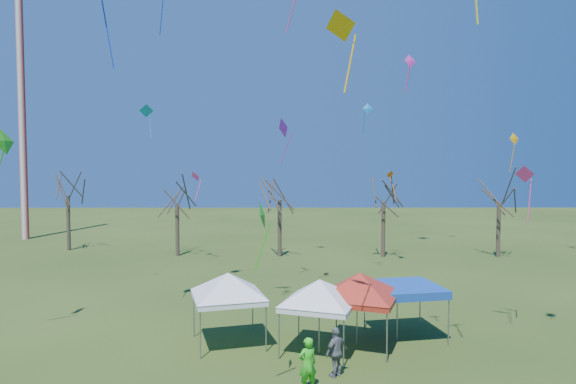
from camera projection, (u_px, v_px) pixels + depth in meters
name	position (u px, v px, depth m)	size (l,w,h in m)	color
radio_mast	(22.00, 114.00, 50.71)	(0.70, 0.70, 25.00)	silver
tree_0	(67.00, 176.00, 44.47)	(3.83, 3.83, 8.44)	#3D2D21
tree_1	(177.00, 185.00, 41.82)	(3.42, 3.42, 7.54)	#3D2D21
tree_2	(280.00, 179.00, 41.55)	(3.71, 3.71, 8.18)	#3D2D21
tree_3	(384.00, 182.00, 41.26)	(3.59, 3.59, 7.91)	#3D2D21
tree_4	(500.00, 182.00, 41.25)	(3.58, 3.58, 7.89)	#3D2D21
tent_white_west	(228.00, 278.00, 21.42)	(3.83, 3.83, 3.51)	gray
tent_white_mid	(320.00, 284.00, 20.57)	(3.67, 3.67, 3.42)	gray
tent_red	(360.00, 278.00, 21.12)	(3.82, 3.82, 3.60)	gray
tent_blue	(405.00, 289.00, 22.38)	(3.40, 3.40, 2.30)	gray
person_green	(308.00, 364.00, 17.10)	(0.66, 0.44, 1.82)	green
person_grey	(336.00, 352.00, 18.27)	(1.05, 0.44, 1.79)	slate
kite_2	(146.00, 111.00, 40.24)	(1.21, 0.88, 2.74)	#0B91B0
kite_13	(196.00, 177.00, 38.50)	(1.05, 1.02, 2.23)	#FD38BA
kite_27	(341.00, 26.00, 15.70)	(1.24, 1.16, 2.58)	#F7AA0D
kite_18	(410.00, 62.00, 26.03)	(0.76, 0.53, 1.92)	#D62FA3
kite_22	(390.00, 176.00, 39.30)	(0.95, 0.91, 2.41)	#F2590C
kite_17	(525.00, 176.00, 22.68)	(0.87, 0.79, 2.53)	#D62F6F
kite_19	(368.00, 109.00, 36.83)	(0.79, 0.56, 2.14)	#1278C3
kite_12	(514.00, 140.00, 38.26)	(0.98, 0.66, 3.03)	orange
kite_11	(284.00, 128.00, 31.61)	(0.96, 1.31, 2.81)	purple
kite_1	(263.00, 216.00, 16.16)	(0.51, 1.00, 2.26)	green
kite_14	(4.00, 142.00, 21.69)	(0.94, 1.29, 3.21)	#269A17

